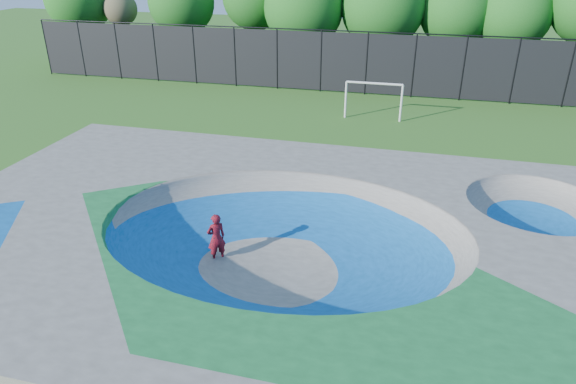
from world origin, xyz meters
name	(u,v)px	position (x,y,z in m)	size (l,w,h in m)	color
ground	(284,268)	(0.00, 0.00, 0.00)	(120.00, 120.00, 0.00)	#2C5E1A
skate_deck	(284,247)	(0.00, 0.00, 0.75)	(22.00, 14.00, 1.50)	gray
skater	(216,238)	(-2.10, -0.11, 0.81)	(0.59, 0.39, 1.62)	red
skateboard	(218,259)	(-2.10, -0.11, 0.03)	(0.78, 0.22, 0.05)	black
soccer_goal	(374,94)	(1.05, 15.63, 1.47)	(3.21, 0.12, 2.12)	silver
fence	(367,62)	(0.00, 21.00, 2.10)	(48.09, 0.09, 4.04)	black
treeline	(393,6)	(1.10, 25.90, 5.10)	(51.95, 7.68, 8.50)	#422C21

